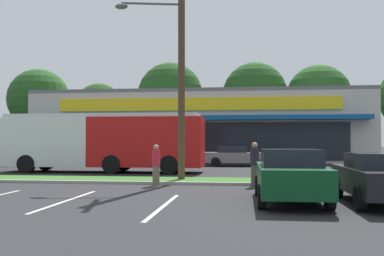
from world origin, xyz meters
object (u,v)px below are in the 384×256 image
Objects in this scene: car_2 at (96,154)px; pedestrian_near_bench at (255,164)px; car_3 at (235,156)px; car_4 at (378,177)px; pedestrian_by_pole at (156,165)px; utility_pole at (178,50)px; city_bus at (103,141)px; car_5 at (290,175)px.

car_2 is 17.59m from pedestrian_near_bench.
car_4 is (4.38, -17.84, 0.03)m from car_3.
car_2 is 15.60m from pedestrian_by_pole.
car_2 is at bearing 123.08° from utility_pole.
utility_pole is at bearing 134.64° from city_bus.
city_bus is 16.03m from car_4.
pedestrian_near_bench is 3.87m from pedestrian_by_pole.
utility_pole is at bearing -100.39° from car_3.
utility_pole is 8.68m from car_5.
pedestrian_by_pole is (-2.81, -13.63, 0.09)m from car_3.
utility_pole is 5.23m from pedestrian_by_pole.
pedestrian_by_pole reaches higher than car_5.
car_2 is 2.70× the size of pedestrian_by_pole.
car_4 is (14.44, -18.02, -0.07)m from car_2.
pedestrian_by_pole reaches higher than car_2.
pedestrian_near_bench is (-3.33, 4.38, 0.11)m from car_4.
utility_pole is 15.24m from car_2.
city_bus is at bearing 46.50° from car_4.
city_bus is 8.16m from pedestrian_by_pole.
utility_pole reaches higher than pedestrian_by_pole.
car_5 reaches higher than car_4.
utility_pole is 6.62× the size of pedestrian_by_pole.
car_3 is 18.37m from car_4.
pedestrian_near_bench reaches higher than car_5.
city_bus is at bearing 134.75° from utility_pole.
car_4 reaches higher than car_3.
utility_pole is 6.03m from pedestrian_near_bench.
utility_pole is 10.14m from car_4.
car_4 is at bearing -51.29° from car_2.
car_3 is 2.70× the size of pedestrian_by_pole.
utility_pole reaches higher than pedestrian_near_bench.
car_5 is (12.03, -17.92, -0.03)m from car_2.
pedestrian_by_pole is at bearing 49.34° from car_5.
car_4 is at bearing -92.55° from car_5.
city_bus is 14.29m from car_5.
city_bus is 6.97× the size of pedestrian_by_pole.
car_2 is at bearing 33.88° from car_5.
car_4 is at bearing -76.21° from car_3.
pedestrian_by_pole is (7.25, -13.81, -0.00)m from car_2.
car_4 is 8.33m from pedestrian_by_pole.
car_5 is at bearing -54.52° from utility_pole.
car_4 is 2.67× the size of pedestrian_by_pole.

